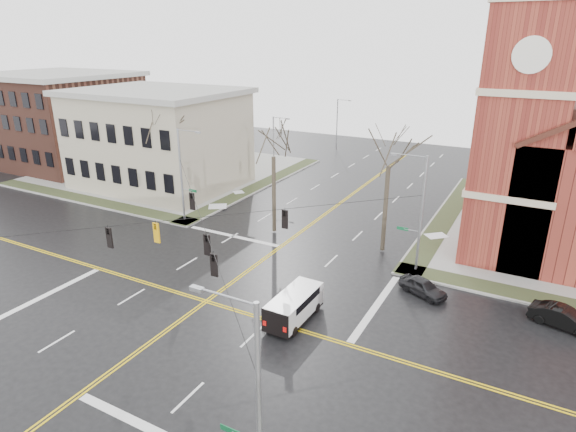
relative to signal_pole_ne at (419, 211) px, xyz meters
The scene contains 18 objects.
ground 16.88m from the signal_pole_ne, 134.55° to the right, with size 120.00×120.00×0.00m, color black.
sidewalks 16.86m from the signal_pole_ne, 134.55° to the right, with size 80.00×80.00×0.17m.
road_markings 16.88m from the signal_pole_ne, 134.55° to the right, with size 100.00×100.00×0.01m.
civic_building_a 34.39m from the signal_pole_ne, 165.69° to the left, with size 18.00×14.00×11.00m, color tan.
civic_building_b 54.36m from the signal_pole_ne, 168.86° to the left, with size 18.00×16.00×12.00m, color #552E24.
signal_pole_ne is the anchor object (origin of this frame).
signal_pole_nw 22.64m from the signal_pole_ne, behind, with size 2.75×0.22×9.00m.
signal_pole_se 23.00m from the signal_pole_ne, 90.00° to the right, with size 2.75×0.22×9.00m.
span_wires 16.19m from the signal_pole_ne, 134.55° to the right, with size 23.02×23.02×0.03m.
traffic_signals 16.63m from the signal_pole_ne, 132.94° to the right, with size 8.21×8.26×1.30m.
streetlight_north_a 27.48m from the signal_pole_ne, 143.10° to the left, with size 2.30×0.20×8.00m.
streetlight_north_b 42.61m from the signal_pole_ne, 121.05° to the left, with size 2.30×0.20×8.00m.
cargo_van 12.18m from the signal_pole_ne, 115.19° to the right, with size 1.97×4.90×1.84m.
parked_car_a 5.74m from the signal_pole_ne, 65.89° to the right, with size 1.42×3.54×1.21m, color black.
parked_car_b 11.61m from the signal_pole_ne, 18.01° to the right, with size 1.39×4.00×1.32m, color black.
tree_nw_far 27.00m from the signal_pole_ne, behind, with size 4.00×4.00×10.86m.
tree_nw_near 13.84m from the signal_pole_ne, behind, with size 4.00×4.00×10.55m.
tree_ne 4.97m from the signal_pole_ne, 144.89° to the left, with size 4.00×4.00×10.90m.
Camera 1 is at (18.78, -22.80, 17.08)m, focal length 30.00 mm.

